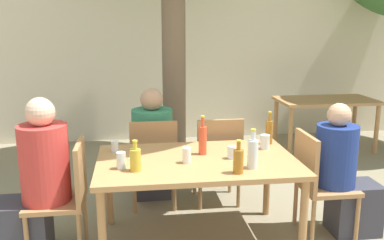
# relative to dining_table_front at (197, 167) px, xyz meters

# --- Properties ---
(cafe_building_wall) EXTENTS (10.00, 0.08, 2.80)m
(cafe_building_wall) POSITION_rel_dining_table_front_xyz_m (0.00, 3.31, 0.74)
(cafe_building_wall) COLOR beige
(cafe_building_wall) RESTS_ON ground_plane
(dining_table_front) EXTENTS (1.58, 1.00, 0.72)m
(dining_table_front) POSITION_rel_dining_table_front_xyz_m (0.00, 0.00, 0.00)
(dining_table_front) COLOR #B27F4C
(dining_table_front) RESTS_ON ground_plane
(dining_table_back) EXTENTS (1.35, 0.74, 0.72)m
(dining_table_back) POSITION_rel_dining_table_front_xyz_m (2.19, 2.40, -0.02)
(dining_table_back) COLOR #B27F4C
(dining_table_back) RESTS_ON ground_plane
(patio_chair_0) EXTENTS (0.44, 0.44, 0.90)m
(patio_chair_0) POSITION_rel_dining_table_front_xyz_m (-1.02, 0.00, -0.15)
(patio_chair_0) COLOR #A87A4C
(patio_chair_0) RESTS_ON ground_plane
(patio_chair_1) EXTENTS (0.44, 0.44, 0.90)m
(patio_chair_1) POSITION_rel_dining_table_front_xyz_m (1.02, 0.00, -0.15)
(patio_chair_1) COLOR #A87A4C
(patio_chair_1) RESTS_ON ground_plane
(patio_chair_2) EXTENTS (0.44, 0.44, 0.90)m
(patio_chair_2) POSITION_rel_dining_table_front_xyz_m (-0.32, 0.73, -0.15)
(patio_chair_2) COLOR #A87A4C
(patio_chair_2) RESTS_ON ground_plane
(patio_chair_3) EXTENTS (0.44, 0.44, 0.90)m
(patio_chair_3) POSITION_rel_dining_table_front_xyz_m (0.32, 0.73, -0.15)
(patio_chair_3) COLOR #A87A4C
(patio_chair_3) RESTS_ON ground_plane
(person_seated_0) EXTENTS (0.58, 0.37, 1.25)m
(person_seated_0) POSITION_rel_dining_table_front_xyz_m (-1.25, -0.00, -0.09)
(person_seated_0) COLOR #383842
(person_seated_0) RESTS_ON ground_plane
(person_seated_1) EXTENTS (0.57, 0.34, 1.15)m
(person_seated_1) POSITION_rel_dining_table_front_xyz_m (1.26, -0.00, -0.15)
(person_seated_1) COLOR #383842
(person_seated_1) RESTS_ON ground_plane
(person_seated_2) EXTENTS (0.40, 0.60, 1.17)m
(person_seated_2) POSITION_rel_dining_table_front_xyz_m (-0.32, 0.96, -0.13)
(person_seated_2) COLOR #383842
(person_seated_2) RESTS_ON ground_plane
(soda_bottle_0) EXTENTS (0.07, 0.07, 0.32)m
(soda_bottle_0) POSITION_rel_dining_table_front_xyz_m (0.06, 0.12, 0.20)
(soda_bottle_0) COLOR #DB4C2D
(soda_bottle_0) RESTS_ON dining_table_front
(oil_cruet_1) EXTENTS (0.08, 0.08, 0.23)m
(oil_cruet_1) POSITION_rel_dining_table_front_xyz_m (-0.49, -0.21, 0.16)
(oil_cruet_1) COLOR gold
(oil_cruet_1) RESTS_ON dining_table_front
(amber_bottle_2) EXTENTS (0.06, 0.06, 0.29)m
(amber_bottle_2) POSITION_rel_dining_table_front_xyz_m (0.70, 0.34, 0.18)
(amber_bottle_2) COLOR #9E661E
(amber_bottle_2) RESTS_ON dining_table_front
(amber_bottle_3) EXTENTS (0.08, 0.08, 0.25)m
(amber_bottle_3) POSITION_rel_dining_table_front_xyz_m (0.25, -0.36, 0.16)
(amber_bottle_3) COLOR #9E661E
(amber_bottle_3) RESTS_ON dining_table_front
(water_bottle_4) EXTENTS (0.08, 0.08, 0.30)m
(water_bottle_4) POSITION_rel_dining_table_front_xyz_m (0.38, -0.26, 0.19)
(water_bottle_4) COLOR silver
(water_bottle_4) RESTS_ON dining_table_front
(drinking_glass_0) EXTENTS (0.06, 0.06, 0.09)m
(drinking_glass_0) POSITION_rel_dining_table_front_xyz_m (-0.65, 0.28, 0.12)
(drinking_glass_0) COLOR white
(drinking_glass_0) RESTS_ON dining_table_front
(drinking_glass_1) EXTENTS (0.08, 0.08, 0.12)m
(drinking_glass_1) POSITION_rel_dining_table_front_xyz_m (0.62, 0.20, 0.13)
(drinking_glass_1) COLOR silver
(drinking_glass_1) RESTS_ON dining_table_front
(drinking_glass_2) EXTENTS (0.07, 0.07, 0.10)m
(drinking_glass_2) POSITION_rel_dining_table_front_xyz_m (0.27, -0.02, 0.12)
(drinking_glass_2) COLOR silver
(drinking_glass_2) RESTS_ON dining_table_front
(drinking_glass_3) EXTENTS (0.07, 0.07, 0.13)m
(drinking_glass_3) POSITION_rel_dining_table_front_xyz_m (-0.59, -0.15, 0.13)
(drinking_glass_3) COLOR silver
(drinking_glass_3) RESTS_ON dining_table_front
(drinking_glass_4) EXTENTS (0.07, 0.07, 0.12)m
(drinking_glass_4) POSITION_rel_dining_table_front_xyz_m (-0.09, -0.08, 0.13)
(drinking_glass_4) COLOR silver
(drinking_glass_4) RESTS_ON dining_table_front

